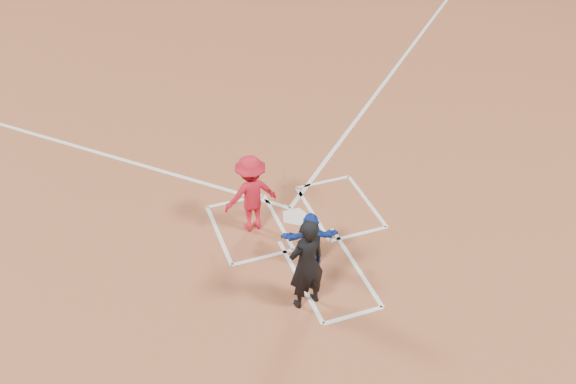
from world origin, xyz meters
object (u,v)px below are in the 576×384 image
object	(u,v)px
home_plate	(295,217)
catcher	(310,240)
umpire	(307,264)
batter_at_plate	(251,194)

from	to	relation	value
home_plate	catcher	distance (m)	1.48
umpire	batter_at_plate	world-z (taller)	umpire
home_plate	batter_at_plate	distance (m)	1.21
home_plate	umpire	bearing A→B (deg)	73.97
home_plate	catcher	size ratio (longest dim) A/B	0.53
home_plate	umpire	xyz separation A→B (m)	(-0.65, -2.25, 0.89)
catcher	umpire	world-z (taller)	umpire
catcher	umpire	distance (m)	1.05
catcher	batter_at_plate	xyz separation A→B (m)	(-0.68, 1.35, 0.25)
catcher	batter_at_plate	bearing A→B (deg)	-49.43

